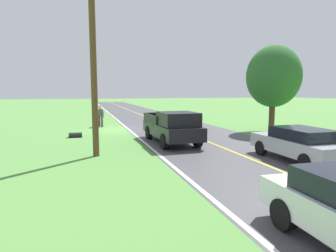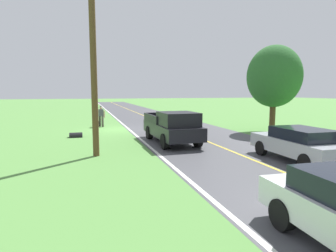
{
  "view_description": "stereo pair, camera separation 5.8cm",
  "coord_description": "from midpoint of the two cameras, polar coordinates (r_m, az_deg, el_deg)",
  "views": [
    {
      "loc": [
        2.43,
        22.03,
        2.9
      ],
      "look_at": [
        -1.28,
        9.54,
        1.32
      ],
      "focal_mm": 30.3,
      "sensor_mm": 36.0,
      "label": 1
    },
    {
      "loc": [
        2.37,
        22.05,
        2.9
      ],
      "look_at": [
        -1.28,
        9.54,
        1.32
      ],
      "focal_mm": 30.3,
      "sensor_mm": 36.0,
      "label": 2
    }
  ],
  "objects": [
    {
      "name": "ground_plane",
      "position": [
        22.36,
        -10.23,
        -0.64
      ],
      "size": [
        200.0,
        200.0,
        0.0
      ],
      "primitive_type": "plane",
      "color": "#568E42"
    },
    {
      "name": "road_surface",
      "position": [
        23.26,
        0.69,
        -0.24
      ],
      "size": [
        7.58,
        120.0,
        0.0
      ],
      "primitive_type": "cube",
      "color": "#47474C",
      "rests_on": "ground"
    },
    {
      "name": "lane_edge_line",
      "position": [
        22.46,
        -8.14,
        -0.55
      ],
      "size": [
        0.16,
        117.6,
        0.0
      ],
      "primitive_type": "cube",
      "color": "silver",
      "rests_on": "ground"
    },
    {
      "name": "lane_centre_line",
      "position": [
        23.26,
        0.69,
        -0.23
      ],
      "size": [
        0.14,
        117.6,
        0.0
      ],
      "primitive_type": "cube",
      "color": "gold",
      "rests_on": "ground"
    },
    {
      "name": "hitchhiker_walking",
      "position": [
        24.1,
        -13.5,
        2.16
      ],
      "size": [
        0.62,
        0.52,
        1.75
      ],
      "color": "#4C473D",
      "rests_on": "ground"
    },
    {
      "name": "suitcase_carried",
      "position": [
        24.08,
        -14.45,
        0.39
      ],
      "size": [
        0.47,
        0.22,
        0.51
      ],
      "primitive_type": "cube",
      "rotation": [
        0.0,
        0.0,
        1.53
      ],
      "color": "black",
      "rests_on": "ground"
    },
    {
      "name": "pickup_truck_passing",
      "position": [
        15.88,
        0.85,
        -0.07
      ],
      "size": [
        2.19,
        5.44,
        1.82
      ],
      "color": "black",
      "rests_on": "ground"
    },
    {
      "name": "tree_far_side_near",
      "position": [
        22.0,
        20.38,
        9.3
      ],
      "size": [
        3.84,
        3.84,
        6.2
      ],
      "color": "brown",
      "rests_on": "ground"
    },
    {
      "name": "sedan_mid_oncoming",
      "position": [
        13.05,
        24.83,
        -3.19
      ],
      "size": [
        1.97,
        4.42,
        1.41
      ],
      "color": "#B2B7C1",
      "rests_on": "ground"
    },
    {
      "name": "utility_pole_roadside",
      "position": [
        13.04,
        -14.8,
        9.4
      ],
      "size": [
        0.28,
        0.28,
        7.03
      ],
      "primitive_type": "cylinder",
      "color": "brown",
      "rests_on": "ground"
    },
    {
      "name": "drainage_culvert",
      "position": [
        19.09,
        -18.18,
        -2.16
      ],
      "size": [
        0.8,
        0.6,
        0.6
      ],
      "primitive_type": "cylinder",
      "rotation": [
        0.0,
        1.57,
        0.0
      ],
      "color": "black",
      "rests_on": "ground"
    }
  ]
}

